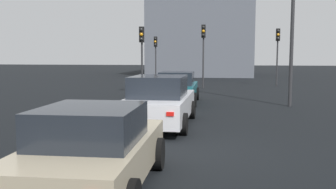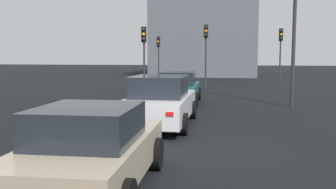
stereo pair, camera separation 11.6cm
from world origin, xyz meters
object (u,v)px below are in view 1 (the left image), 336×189
object	(u,v)px
traffic_light_near_left	(203,43)
traffic_light_far_right	(142,46)
car_beige_right_third	(94,150)
car_white_right_second	(160,102)
traffic_light_near_right	(278,45)
street_lamp_kerbside	(293,1)
traffic_light_far_left	(156,49)
car_teal_right_lead	(177,88)

from	to	relation	value
traffic_light_near_left	traffic_light_far_right	xyz separation A→B (m)	(-4.63, 3.31, -0.30)
car_beige_right_third	traffic_light_near_left	size ratio (longest dim) A/B	0.94
car_white_right_second	traffic_light_far_right	xyz separation A→B (m)	(9.47, 2.70, 2.06)
traffic_light_near_right	street_lamp_kerbside	size ratio (longest dim) A/B	0.53
street_lamp_kerbside	traffic_light_near_right	bearing A→B (deg)	-4.64
traffic_light_near_left	traffic_light_far_left	bearing A→B (deg)	-145.78
car_beige_right_third	traffic_light_near_left	distance (m)	20.29
car_white_right_second	car_beige_right_third	size ratio (longest dim) A/B	1.14
car_beige_right_third	traffic_light_near_right	bearing A→B (deg)	-16.35
car_beige_right_third	street_lamp_kerbside	bearing A→B (deg)	-25.47
traffic_light_near_right	car_white_right_second	bearing A→B (deg)	-20.31
car_teal_right_lead	car_beige_right_third	distance (m)	11.84
traffic_light_near_right	street_lamp_kerbside	bearing A→B (deg)	-5.31
traffic_light_near_right	traffic_light_far_right	distance (m)	11.14
car_teal_right_lead	traffic_light_near_right	distance (m)	12.53
car_teal_right_lead	traffic_light_far_right	world-z (taller)	traffic_light_far_right
car_white_right_second	traffic_light_far_left	distance (m)	21.29
traffic_light_near_right	traffic_light_far_right	bearing A→B (deg)	-51.23
traffic_light_near_left	traffic_light_near_right	bearing A→B (deg)	114.65
traffic_light_far_left	street_lamp_kerbside	distance (m)	17.93
car_beige_right_third	traffic_light_far_left	bearing A→B (deg)	6.75
car_white_right_second	traffic_light_near_right	bearing A→B (deg)	-19.73
car_teal_right_lead	street_lamp_kerbside	bearing A→B (deg)	-96.24
car_teal_right_lead	car_white_right_second	xyz separation A→B (m)	(-5.82, -0.15, 0.05)
car_white_right_second	traffic_light_near_left	distance (m)	14.31
traffic_light_near_right	traffic_light_far_left	distance (m)	10.76
car_teal_right_lead	traffic_light_far_right	distance (m)	4.92
car_teal_right_lead	traffic_light_near_left	size ratio (longest dim) A/B	1.00
traffic_light_far_left	traffic_light_near_right	bearing A→B (deg)	68.42
car_beige_right_third	street_lamp_kerbside	world-z (taller)	street_lamp_kerbside
car_teal_right_lead	traffic_light_far_left	distance (m)	15.62
car_teal_right_lead	traffic_light_near_right	size ratio (longest dim) A/B	1.04
car_teal_right_lead	traffic_light_near_right	xyz separation A→B (m)	(10.73, -6.06, 2.31)
car_white_right_second	traffic_light_far_left	xyz separation A→B (m)	(20.81, 3.98, 2.06)
traffic_light_far_left	traffic_light_near_left	bearing A→B (deg)	36.13
traffic_light_near_left	car_white_right_second	bearing A→B (deg)	-2.62
car_white_right_second	street_lamp_kerbside	distance (m)	8.32
traffic_light_near_right	car_beige_right_third	bearing A→B (deg)	-15.50
car_teal_right_lead	traffic_light_near_left	distance (m)	8.66
car_beige_right_third	traffic_light_near_left	xyz separation A→B (m)	(20.13, -0.68, 2.43)
street_lamp_kerbside	car_teal_right_lead	bearing A→B (deg)	85.30
car_white_right_second	traffic_light_far_left	world-z (taller)	traffic_light_far_left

